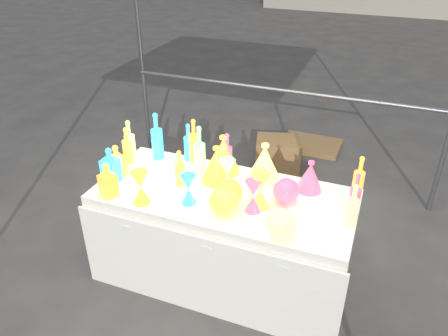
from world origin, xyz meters
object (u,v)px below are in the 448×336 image
(hourglass_0, at_px, (141,188))
(cardboard_box_closed, at_px, (278,154))
(display_table, at_px, (224,236))
(lampshade_0, at_px, (223,154))
(decanter_0, at_px, (117,161))
(bottle_0, at_px, (127,145))
(globe_0, at_px, (224,203))

(hourglass_0, bearing_deg, cardboard_box_closed, 78.41)
(cardboard_box_closed, bearing_deg, display_table, -102.97)
(lampshade_0, bearing_deg, decanter_0, -171.30)
(display_table, bearing_deg, decanter_0, -176.11)
(cardboard_box_closed, xyz_separation_m, decanter_0, (-0.76, -1.82, 0.70))
(decanter_0, distance_m, lampshade_0, 0.78)
(bottle_0, height_order, globe_0, bottle_0)
(decanter_0, bearing_deg, bottle_0, 122.36)
(lampshade_0, bearing_deg, bottle_0, 173.13)
(bottle_0, height_order, hourglass_0, bottle_0)
(cardboard_box_closed, bearing_deg, bottle_0, -130.98)
(hourglass_0, bearing_deg, lampshade_0, 58.67)
(globe_0, xyz_separation_m, lampshade_0, (-0.20, 0.50, 0.07))
(display_table, height_order, hourglass_0, hourglass_0)
(hourglass_0, bearing_deg, globe_0, 9.19)
(display_table, distance_m, bottle_0, 1.01)
(cardboard_box_closed, bearing_deg, lampshade_0, -107.10)
(globe_0, bearing_deg, hourglass_0, -170.81)
(bottle_0, distance_m, hourglass_0, 0.59)
(bottle_0, xyz_separation_m, decanter_0, (0.04, -0.21, -0.02))
(globe_0, bearing_deg, lampshade_0, 111.52)
(hourglass_0, bearing_deg, bottle_0, 130.29)
(display_table, height_order, globe_0, globe_0)
(display_table, bearing_deg, bottle_0, 169.99)
(cardboard_box_closed, xyz_separation_m, lampshade_0, (-0.07, -1.47, 0.72))
(decanter_0, height_order, globe_0, decanter_0)
(decanter_0, relative_size, hourglass_0, 1.07)
(decanter_0, height_order, hourglass_0, decanter_0)
(display_table, distance_m, hourglass_0, 0.74)
(display_table, height_order, bottle_0, bottle_0)
(cardboard_box_closed, bearing_deg, globe_0, -100.77)
(cardboard_box_closed, relative_size, bottle_0, 1.61)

